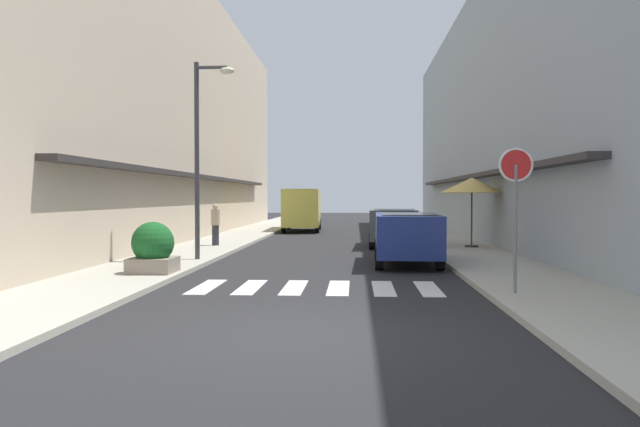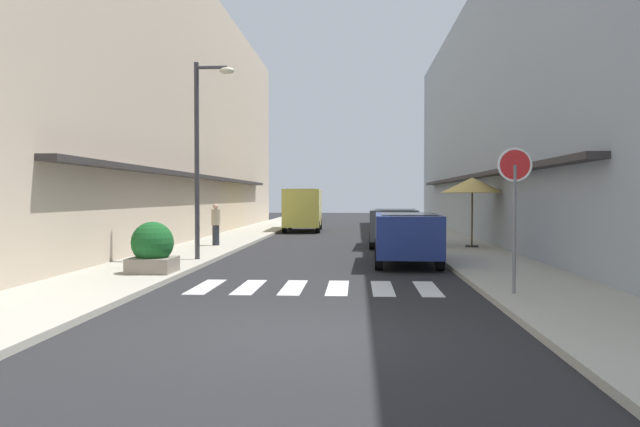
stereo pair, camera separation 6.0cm
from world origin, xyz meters
TOP-DOWN VIEW (x-y plane):
  - ground_plane at (0.00, 17.53)m, footprint 96.43×96.43m
  - sidewalk_left at (-4.69, 17.53)m, footprint 2.68×61.36m
  - sidewalk_right at (4.69, 17.53)m, footprint 2.68×61.36m
  - building_row_left at (-8.52, 18.72)m, footprint 5.50×41.45m
  - building_row_right at (8.52, 18.72)m, footprint 5.50×41.45m
  - crosswalk at (-0.00, 4.46)m, footprint 5.20×2.20m
  - parked_car_near at (2.30, 9.11)m, footprint 1.90×4.34m
  - parked_car_mid at (2.30, 15.48)m, footprint 1.95×4.21m
  - delivery_van at (-2.15, 26.01)m, footprint 2.14×5.46m
  - round_street_sign at (3.85, 3.19)m, footprint 0.65×0.07m
  - street_lamp at (-3.61, 9.19)m, footprint 1.19×0.28m
  - cafe_umbrella at (5.06, 14.12)m, footprint 2.26×2.26m
  - planter_corner at (-4.05, 5.96)m, footprint 1.05×1.05m
  - pedestrian_walking_near at (-4.42, 14.31)m, footprint 0.34×0.34m

SIDE VIEW (x-z plane):
  - ground_plane at x=0.00m, z-range 0.00..0.00m
  - crosswalk at x=0.00m, z-range 0.00..0.01m
  - sidewalk_left at x=-4.69m, z-range 0.00..0.12m
  - sidewalk_right at x=4.69m, z-range 0.00..0.12m
  - planter_corner at x=-4.05m, z-range 0.08..1.31m
  - parked_car_mid at x=2.30m, z-range 0.19..1.66m
  - parked_car_near at x=2.30m, z-range 0.19..1.66m
  - pedestrian_walking_near at x=-4.42m, z-range 0.15..1.72m
  - delivery_van at x=-2.15m, z-range 0.22..2.59m
  - round_street_sign at x=3.85m, z-range 0.85..3.61m
  - cafe_umbrella at x=5.06m, z-range 1.10..3.62m
  - street_lamp at x=-3.61m, z-range 0.73..6.47m
  - building_row_right at x=8.52m, z-range 0.00..11.17m
  - building_row_left at x=-8.52m, z-range 0.00..11.76m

